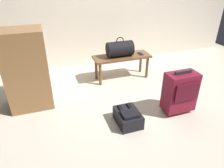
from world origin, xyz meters
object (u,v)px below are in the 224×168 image
Objects in this scene: suitcase_upright_burgundy at (180,92)px; bench at (122,59)px; duffel_bag_black at (120,49)px; cell_phone at (140,54)px; side_cabinet at (27,70)px; backpack_dark at (128,117)px.

bench is at bearing 105.99° from suitcase_upright_burgundy.
bench is at bearing 0.00° from duffel_bag_black.
cell_phone is at bearing -3.01° from duffel_bag_black.
side_cabinet reaches higher than bench.
duffel_bag_black is (-0.04, -0.00, 0.20)m from bench.
backpack_dark is (-0.74, -1.21, -0.34)m from cell_phone.
duffel_bag_black is at bearing 107.86° from suitcase_upright_burgundy.
bench is 1.32m from backpack_dark.
suitcase_upright_burgundy is (0.39, -1.22, -0.24)m from duffel_bag_black.
duffel_bag_black is 0.41m from cell_phone.
side_cabinet is (-1.88, -0.37, 0.12)m from cell_phone.
cell_phone is 1.46m from backpack_dark.
duffel_bag_black reaches higher than suitcase_upright_burgundy.
suitcase_upright_burgundy is (0.35, -1.22, -0.04)m from bench.
duffel_bag_black is at bearing 14.62° from side_cabinet.
bench is 6.94× the size of cell_phone.
suitcase_upright_burgundy is at bearing -74.01° from bench.
duffel_bag_black reaches higher than backpack_dark.
bench is 1.27m from suitcase_upright_burgundy.
suitcase_upright_burgundy is 1.64× the size of backpack_dark.
cell_phone is 1.21m from suitcase_upright_burgundy.
cell_phone is 0.38× the size of backpack_dark.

